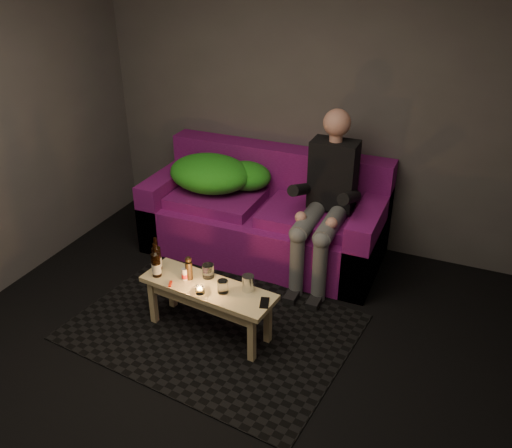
{
  "coord_description": "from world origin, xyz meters",
  "views": [
    {
      "loc": [
        1.39,
        -2.22,
        2.59
      ],
      "look_at": [
        -0.14,
        1.31,
        0.54
      ],
      "focal_mm": 38.0,
      "sensor_mm": 36.0,
      "label": 1
    }
  ],
  "objects_px": {
    "beer_bottle_a": "(157,258)",
    "beer_bottle_b": "(156,264)",
    "coffee_table": "(208,294)",
    "person": "(326,196)",
    "steel_cup": "(248,283)",
    "sofa": "(266,218)"
  },
  "relations": [
    {
      "from": "sofa",
      "to": "steel_cup",
      "type": "xyz_separation_m",
      "value": [
        0.36,
        -1.21,
        0.14
      ]
    },
    {
      "from": "sofa",
      "to": "steel_cup",
      "type": "distance_m",
      "value": 1.27
    },
    {
      "from": "beer_bottle_a",
      "to": "beer_bottle_b",
      "type": "xyz_separation_m",
      "value": [
        0.04,
        -0.08,
        0.0
      ]
    },
    {
      "from": "person",
      "to": "beer_bottle_b",
      "type": "xyz_separation_m",
      "value": [
        -0.92,
        -1.13,
        -0.22
      ]
    },
    {
      "from": "coffee_table",
      "to": "beer_bottle_a",
      "type": "bearing_deg",
      "value": 173.44
    },
    {
      "from": "coffee_table",
      "to": "steel_cup",
      "type": "height_order",
      "value": "steel_cup"
    },
    {
      "from": "beer_bottle_a",
      "to": "beer_bottle_b",
      "type": "distance_m",
      "value": 0.09
    },
    {
      "from": "beer_bottle_a",
      "to": "beer_bottle_b",
      "type": "relative_size",
      "value": 0.98
    },
    {
      "from": "steel_cup",
      "to": "beer_bottle_a",
      "type": "bearing_deg",
      "value": -178.76
    },
    {
      "from": "sofa",
      "to": "coffee_table",
      "type": "bearing_deg",
      "value": -86.46
    },
    {
      "from": "person",
      "to": "steel_cup",
      "type": "bearing_deg",
      "value": -102.67
    },
    {
      "from": "beer_bottle_a",
      "to": "steel_cup",
      "type": "relative_size",
      "value": 2.27
    },
    {
      "from": "person",
      "to": "coffee_table",
      "type": "bearing_deg",
      "value": -115.04
    },
    {
      "from": "beer_bottle_a",
      "to": "steel_cup",
      "type": "bearing_deg",
      "value": 1.24
    },
    {
      "from": "person",
      "to": "beer_bottle_b",
      "type": "distance_m",
      "value": 1.47
    },
    {
      "from": "beer_bottle_a",
      "to": "steel_cup",
      "type": "distance_m",
      "value": 0.73
    },
    {
      "from": "person",
      "to": "beer_bottle_a",
      "type": "height_order",
      "value": "person"
    },
    {
      "from": "person",
      "to": "coffee_table",
      "type": "distance_m",
      "value": 1.28
    },
    {
      "from": "sofa",
      "to": "beer_bottle_a",
      "type": "xyz_separation_m",
      "value": [
        -0.36,
        -1.22,
        0.18
      ]
    },
    {
      "from": "coffee_table",
      "to": "beer_bottle_a",
      "type": "xyz_separation_m",
      "value": [
        -0.44,
        0.05,
        0.17
      ]
    },
    {
      "from": "sofa",
      "to": "person",
      "type": "relative_size",
      "value": 1.5
    },
    {
      "from": "sofa",
      "to": "person",
      "type": "bearing_deg",
      "value": -16.01
    }
  ]
}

